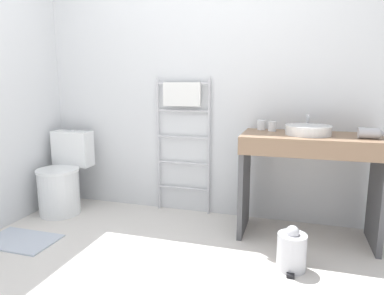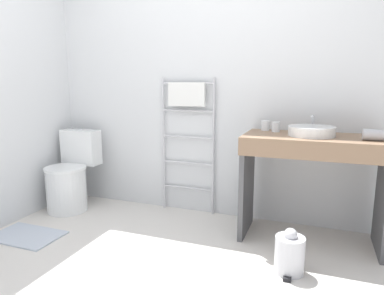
{
  "view_description": "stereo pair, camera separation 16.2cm",
  "coord_description": "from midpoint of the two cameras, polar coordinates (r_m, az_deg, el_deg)",
  "views": [
    {
      "loc": [
        0.83,
        -1.58,
        1.23
      ],
      "look_at": [
        0.11,
        0.81,
        0.76
      ],
      "focal_mm": 32.0,
      "sensor_mm": 36.0,
      "label": 1
    },
    {
      "loc": [
        0.98,
        -1.53,
        1.23
      ],
      "look_at": [
        0.11,
        0.81,
        0.76
      ],
      "focal_mm": 32.0,
      "sensor_mm": 36.0,
      "label": 2
    }
  ],
  "objects": [
    {
      "name": "wall_back",
      "position": [
        3.23,
        4.29,
        11.14
      ],
      "size": [
        3.34,
        0.12,
        2.52
      ],
      "primitive_type": "cube",
      "color": "silver",
      "rests_on": "ground_plane"
    },
    {
      "name": "wall_side",
      "position": [
        3.4,
        -27.56,
        9.96
      ],
      "size": [
        0.12,
        2.2,
        2.52
      ],
      "primitive_type": "cube",
      "color": "silver",
      "rests_on": "ground_plane"
    },
    {
      "name": "toilet",
      "position": [
        3.56,
        -18.37,
        -4.76
      ],
      "size": [
        0.39,
        0.53,
        0.78
      ],
      "color": "white",
      "rests_on": "ground_plane"
    },
    {
      "name": "towel_radiator",
      "position": [
        3.2,
        0.66,
        4.99
      ],
      "size": [
        0.53,
        0.06,
        1.28
      ],
      "color": "silver",
      "rests_on": "ground_plane"
    },
    {
      "name": "vanity_counter",
      "position": [
        2.8,
        20.93,
        -3.53
      ],
      "size": [
        1.04,
        0.54,
        0.84
      ],
      "color": "#84664C",
      "rests_on": "ground_plane"
    },
    {
      "name": "sink_basin",
      "position": [
        2.75,
        20.9,
        2.61
      ],
      "size": [
        0.34,
        0.34,
        0.07
      ],
      "color": "white",
      "rests_on": "vanity_counter"
    },
    {
      "name": "faucet",
      "position": [
        2.93,
        20.96,
        4.07
      ],
      "size": [
        0.02,
        0.1,
        0.14
      ],
      "color": "silver",
      "rests_on": "vanity_counter"
    },
    {
      "name": "cup_near_wall",
      "position": [
        2.97,
        13.67,
        3.58
      ],
      "size": [
        0.07,
        0.07,
        0.08
      ],
      "color": "white",
      "rests_on": "vanity_counter"
    },
    {
      "name": "cup_near_edge",
      "position": [
        2.9,
        15.37,
        3.32
      ],
      "size": [
        0.07,
        0.07,
        0.08
      ],
      "color": "white",
      "rests_on": "vanity_counter"
    },
    {
      "name": "hair_dryer",
      "position": [
        2.72,
        29.69,
        1.84
      ],
      "size": [
        0.18,
        0.16,
        0.08
      ],
      "color": "#B7B7BC",
      "rests_on": "vanity_counter"
    },
    {
      "name": "trash_bin",
      "position": [
        2.45,
        17.86,
        -16.5
      ],
      "size": [
        0.19,
        0.23,
        0.31
      ],
      "color": "silver",
      "rests_on": "ground_plane"
    },
    {
      "name": "bath_mat",
      "position": [
        3.15,
        -24.52,
        -13.24
      ],
      "size": [
        0.56,
        0.36,
        0.01
      ],
      "primitive_type": "cube",
      "color": "#B2BCCC",
      "rests_on": "ground_plane"
    }
  ]
}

